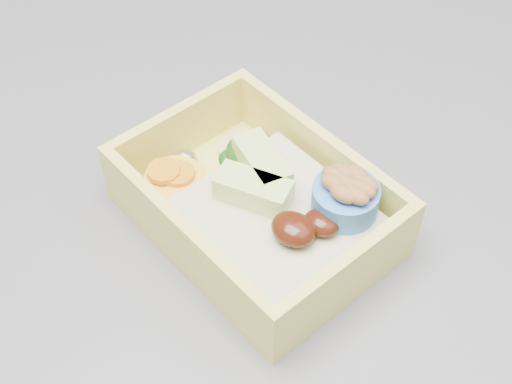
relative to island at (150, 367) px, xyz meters
The scene contains 2 objects.
island is the anchor object (origin of this frame).
bento_box 0.52m from the island, ahead, with size 0.18×0.14×0.06m.
Camera 1 is at (0.37, -0.35, 1.28)m, focal length 50.00 mm.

